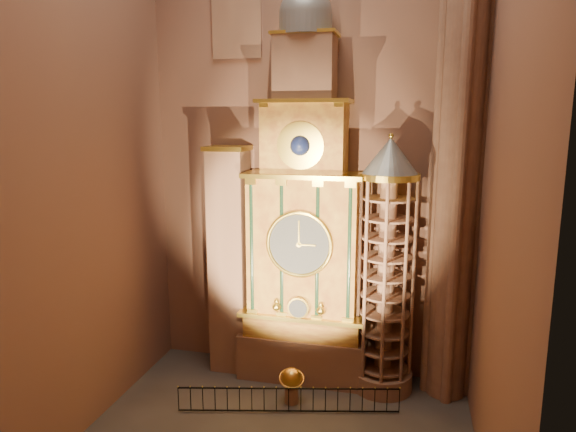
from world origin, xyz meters
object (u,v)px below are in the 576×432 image
(stair_turret, at_px, (386,269))
(portrait_tower, at_px, (230,260))
(iron_railing, at_px, (289,400))
(celestial_globe, at_px, (292,382))
(astronomical_clock, at_px, (304,230))

(stair_turret, bearing_deg, portrait_tower, 177.67)
(portrait_tower, relative_size, iron_railing, 1.21)
(celestial_globe, height_order, iron_railing, celestial_globe)
(celestial_globe, xyz_separation_m, iron_railing, (0.07, -0.78, -0.34))
(portrait_tower, bearing_deg, celestial_globe, -34.49)
(portrait_tower, xyz_separation_m, stair_turret, (6.90, -0.28, 0.12))
(celestial_globe, bearing_deg, iron_railing, -85.16)
(stair_turret, height_order, celestial_globe, stair_turret)
(astronomical_clock, height_order, celestial_globe, astronomical_clock)
(portrait_tower, distance_m, stair_turret, 6.91)
(astronomical_clock, bearing_deg, celestial_globe, -90.03)
(astronomical_clock, relative_size, celestial_globe, 11.27)
(iron_railing, bearing_deg, portrait_tower, 138.04)
(astronomical_clock, distance_m, stair_turret, 3.78)
(portrait_tower, height_order, stair_turret, stair_turret)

